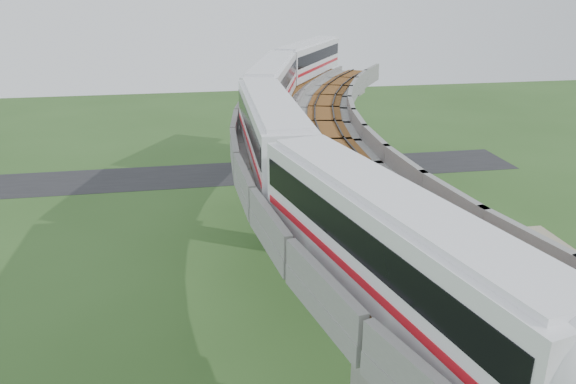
# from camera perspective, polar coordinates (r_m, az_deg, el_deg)

# --- Properties ---
(ground) EXTENTS (160.00, 160.00, 0.00)m
(ground) POSITION_cam_1_polar(r_m,az_deg,el_deg) (36.41, 2.36, -13.06)
(ground) COLOR #2F5120
(ground) RESTS_ON ground
(dirt_lot) EXTENTS (18.00, 26.00, 0.04)m
(dirt_lot) POSITION_cam_1_polar(r_m,az_deg,el_deg) (39.91, 23.51, -11.64)
(dirt_lot) COLOR gray
(dirt_lot) RESTS_ON ground
(asphalt_road) EXTENTS (60.00, 8.00, 0.03)m
(asphalt_road) POSITION_cam_1_polar(r_m,az_deg,el_deg) (63.22, -3.37, 2.03)
(asphalt_road) COLOR #232326
(asphalt_road) RESTS_ON ground
(viaduct) EXTENTS (19.58, 73.98, 11.40)m
(viaduct) POSITION_cam_1_polar(r_m,az_deg,el_deg) (33.27, 9.07, 0.82)
(viaduct) COLOR #99968E
(viaduct) RESTS_ON ground
(metro_train) EXTENTS (14.83, 60.74, 3.64)m
(metro_train) POSITION_cam_1_polar(r_m,az_deg,el_deg) (39.14, 1.41, 9.04)
(metro_train) COLOR white
(metro_train) RESTS_ON ground
(fence) EXTENTS (3.87, 38.73, 1.50)m
(fence) POSITION_cam_1_polar(r_m,az_deg,el_deg) (38.99, 16.76, -10.23)
(fence) COLOR #2D382D
(fence) RESTS_ON ground
(tree_0) EXTENTS (2.09, 2.09, 3.00)m
(tree_0) POSITION_cam_1_polar(r_m,az_deg,el_deg) (57.44, 9.02, 2.06)
(tree_0) COLOR #382314
(tree_0) RESTS_ON ground
(tree_1) EXTENTS (2.46, 2.46, 2.96)m
(tree_1) POSITION_cam_1_polar(r_m,az_deg,el_deg) (48.96, 8.02, -1.46)
(tree_1) COLOR #382314
(tree_1) RESTS_ON ground
(tree_2) EXTENTS (2.46, 2.46, 3.44)m
(tree_2) POSITION_cam_1_polar(r_m,az_deg,el_deg) (43.40, 9.20, -3.84)
(tree_2) COLOR #382314
(tree_2) RESTS_ON ground
(tree_3) EXTENTS (1.95, 1.95, 2.77)m
(tree_3) POSITION_cam_1_polar(r_m,az_deg,el_deg) (37.38, 13.23, -9.21)
(tree_3) COLOR #382314
(tree_3) RESTS_ON ground
(car_dark) EXTENTS (4.23, 3.20, 1.14)m
(car_dark) POSITION_cam_1_polar(r_m,az_deg,el_deg) (44.44, 19.22, -6.74)
(car_dark) COLOR black
(car_dark) RESTS_ON dirt_lot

